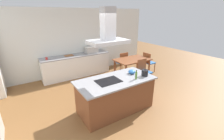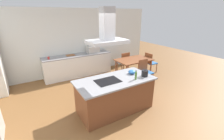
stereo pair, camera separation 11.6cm
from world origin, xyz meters
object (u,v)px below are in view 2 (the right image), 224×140
object	(u,v)px
dining_table	(134,61)
chair_at_right_end	(150,61)
coffee_mug_red	(48,58)
cutting_board	(70,55)
chair_facing_island	(145,70)
tea_kettle	(145,73)
mixing_bowl	(132,72)
chair_facing_back_wall	(124,61)
countertop_microwave	(93,49)
olive_oil_bottle	(136,76)
range_hood	(107,32)
cooktop	(108,81)

from	to	relation	value
dining_table	chair_at_right_end	world-z (taller)	chair_at_right_end
coffee_mug_red	cutting_board	size ratio (longest dim) A/B	0.26
chair_facing_island	chair_at_right_end	world-z (taller)	same
tea_kettle	chair_at_right_end	world-z (taller)	tea_kettle
mixing_bowl	chair_facing_back_wall	xyz separation A→B (m)	(1.28, 2.15, -0.45)
countertop_microwave	chair_at_right_end	size ratio (longest dim) A/B	0.56
mixing_bowl	dining_table	bearing A→B (deg)	49.25
olive_oil_bottle	mixing_bowl	world-z (taller)	olive_oil_bottle
coffee_mug_red	range_hood	xyz separation A→B (m)	(0.92, -2.82, 1.16)
coffee_mug_red	chair_facing_island	size ratio (longest dim) A/B	0.10
chair_facing_island	range_hood	world-z (taller)	range_hood
coffee_mug_red	chair_at_right_end	size ratio (longest dim) A/B	0.10
olive_oil_bottle	chair_facing_back_wall	bearing A→B (deg)	60.29
cooktop	dining_table	bearing A→B (deg)	36.68
tea_kettle	dining_table	world-z (taller)	tea_kettle
chair_facing_back_wall	mixing_bowl	bearing A→B (deg)	-120.73
tea_kettle	countertop_microwave	bearing A→B (deg)	92.07
mixing_bowl	chair_at_right_end	size ratio (longest dim) A/B	0.23
tea_kettle	chair_facing_back_wall	world-z (taller)	tea_kettle
coffee_mug_red	dining_table	bearing A→B (deg)	-22.60
olive_oil_bottle	range_hood	bearing A→B (deg)	158.78
dining_table	cooktop	bearing A→B (deg)	-143.32
cutting_board	cooktop	bearing A→B (deg)	-88.69
cooktop	chair_facing_back_wall	bearing A→B (deg)	46.71
mixing_bowl	tea_kettle	bearing A→B (deg)	-59.33
olive_oil_bottle	countertop_microwave	distance (m)	3.15
olive_oil_bottle	mixing_bowl	bearing A→B (deg)	67.04
cooktop	olive_oil_bottle	bearing A→B (deg)	-21.22
olive_oil_bottle	range_hood	xyz separation A→B (m)	(-0.68, 0.26, 1.10)
tea_kettle	cutting_board	world-z (taller)	tea_kettle
olive_oil_bottle	range_hood	distance (m)	1.32
olive_oil_bottle	dining_table	distance (m)	2.34
cooktop	dining_table	xyz separation A→B (m)	(2.10, 1.57, -0.24)
cooktop	mixing_bowl	world-z (taller)	mixing_bowl
chair_at_right_end	chair_facing_island	bearing A→B (deg)	-143.99
dining_table	mixing_bowl	bearing A→B (deg)	-130.75
cooktop	countertop_microwave	bearing A→B (deg)	72.61
chair_facing_island	chair_at_right_end	distance (m)	1.13
chair_facing_back_wall	coffee_mug_red	bearing A→B (deg)	168.91
coffee_mug_red	dining_table	xyz separation A→B (m)	(3.02, -1.26, -0.28)
olive_oil_bottle	range_hood	size ratio (longest dim) A/B	0.27
countertop_microwave	dining_table	size ratio (longest dim) A/B	0.36
countertop_microwave	coffee_mug_red	distance (m)	1.82
chair_at_right_end	mixing_bowl	bearing A→B (deg)	-145.96
cutting_board	chair_at_right_end	world-z (taller)	cutting_board
chair_at_right_end	countertop_microwave	bearing A→B (deg)	148.14
coffee_mug_red	chair_facing_island	distance (m)	3.61
cooktop	coffee_mug_red	size ratio (longest dim) A/B	6.67
olive_oil_bottle	chair_facing_island	world-z (taller)	olive_oil_bottle
cooktop	chair_facing_island	distance (m)	2.32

